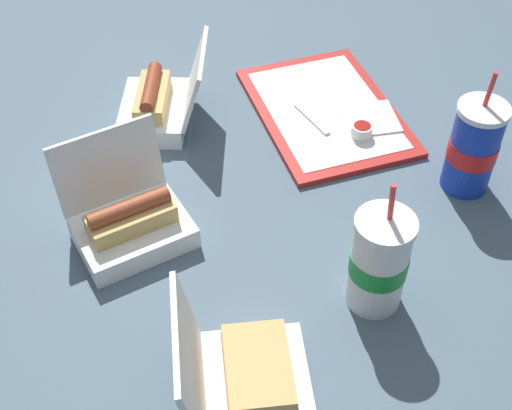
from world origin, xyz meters
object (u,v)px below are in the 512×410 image
(plastic_fork, at_px, (312,119))
(clamshell_hotdog_corner, at_px, (130,221))
(food_tray, at_px, (326,111))
(clamshell_sandwich_left, at_px, (251,382))
(ketchup_cup, at_px, (362,130))
(soda_cup_center, at_px, (473,148))
(soda_cup_corner, at_px, (379,262))
(clamshell_hotdog_front, at_px, (159,104))

(plastic_fork, xyz_separation_m, clamshell_hotdog_corner, (-0.18, 0.39, 0.03))
(plastic_fork, bearing_deg, food_tray, -72.93)
(plastic_fork, distance_m, clamshell_sandwich_left, 0.61)
(clamshell_sandwich_left, bearing_deg, plastic_fork, -29.62)
(plastic_fork, bearing_deg, ketchup_cup, -149.25)
(clamshell_sandwich_left, relative_size, soda_cup_center, 0.92)
(soda_cup_corner, bearing_deg, clamshell_hotdog_corner, 53.23)
(ketchup_cup, bearing_deg, clamshell_sandwich_left, 140.66)
(ketchup_cup, height_order, clamshell_hotdog_corner, clamshell_hotdog_corner)
(food_tray, height_order, soda_cup_corner, soda_cup_corner)
(food_tray, bearing_deg, soda_cup_center, -149.78)
(plastic_fork, relative_size, clamshell_hotdog_front, 0.49)
(plastic_fork, xyz_separation_m, soda_cup_center, (-0.25, -0.20, 0.07))
(food_tray, xyz_separation_m, soda_cup_center, (-0.27, -0.16, 0.08))
(clamshell_hotdog_front, height_order, soda_cup_corner, soda_cup_corner)
(ketchup_cup, distance_m, plastic_fork, 0.10)
(plastic_fork, relative_size, clamshell_hotdog_corner, 0.53)
(clamshell_hotdog_corner, bearing_deg, plastic_fork, -65.17)
(plastic_fork, bearing_deg, soda_cup_corner, 158.24)
(clamshell_sandwich_left, height_order, soda_cup_center, soda_cup_center)
(soda_cup_center, bearing_deg, food_tray, 30.22)
(ketchup_cup, height_order, soda_cup_corner, soda_cup_corner)
(ketchup_cup, distance_m, soda_cup_corner, 0.38)
(clamshell_sandwich_left, xyz_separation_m, clamshell_hotdog_front, (0.64, -0.02, -0.00))
(clamshell_sandwich_left, bearing_deg, food_tray, -31.69)
(clamshell_hotdog_corner, xyz_separation_m, clamshell_sandwich_left, (-0.35, -0.09, 0.00))
(ketchup_cup, distance_m, clamshell_sandwich_left, 0.59)
(clamshell_hotdog_front, bearing_deg, clamshell_sandwich_left, 177.88)
(plastic_fork, relative_size, soda_cup_center, 0.47)
(ketchup_cup, relative_size, clamshell_sandwich_left, 0.19)
(ketchup_cup, bearing_deg, clamshell_hotdog_front, 62.11)
(soda_cup_corner, bearing_deg, clamshell_hotdog_front, 21.37)
(soda_cup_corner, bearing_deg, clamshell_sandwich_left, 114.30)
(food_tray, relative_size, ketchup_cup, 9.26)
(plastic_fork, relative_size, soda_cup_corner, 0.47)
(clamshell_hotdog_corner, xyz_separation_m, soda_cup_corner, (-0.24, -0.33, 0.05))
(clamshell_hotdog_front, xyz_separation_m, soda_cup_center, (-0.35, -0.47, 0.05))
(clamshell_sandwich_left, bearing_deg, clamshell_hotdog_corner, 14.86)
(clamshell_hotdog_corner, distance_m, soda_cup_corner, 0.41)
(soda_cup_corner, xyz_separation_m, soda_cup_center, (0.18, -0.26, -0.00))
(clamshell_sandwich_left, relative_size, clamshell_hotdog_front, 0.96)
(food_tray, height_order, clamshell_sandwich_left, clamshell_sandwich_left)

